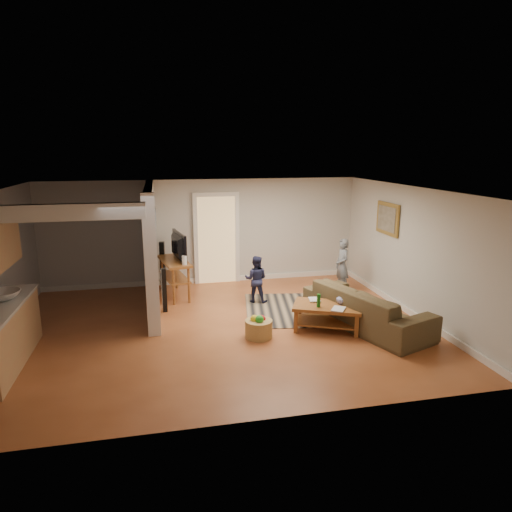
# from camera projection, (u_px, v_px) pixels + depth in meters

# --- Properties ---
(ground) EXTENTS (7.50, 7.50, 0.00)m
(ground) POSITION_uv_depth(u_px,v_px,m) (222.00, 328.00, 8.35)
(ground) COLOR brown
(ground) RESTS_ON ground
(room_shell) EXTENTS (7.54, 6.02, 2.52)m
(room_shell) POSITION_uv_depth(u_px,v_px,m) (159.00, 248.00, 8.21)
(room_shell) COLOR beige
(room_shell) RESTS_ON ground
(area_rug) EXTENTS (3.07, 2.45, 0.01)m
(area_rug) POSITION_uv_depth(u_px,v_px,m) (314.00, 309.00, 9.32)
(area_rug) COLOR black
(area_rug) RESTS_ON ground
(sofa) EXTENTS (1.78, 2.70, 0.73)m
(sofa) POSITION_uv_depth(u_px,v_px,m) (365.00, 326.00, 8.42)
(sofa) COLOR #433E21
(sofa) RESTS_ON ground
(coffee_table) EXTENTS (1.37, 1.13, 0.71)m
(coffee_table) POSITION_uv_depth(u_px,v_px,m) (328.00, 310.00, 8.20)
(coffee_table) COLOR brown
(coffee_table) RESTS_ON ground
(tv_console) EXTENTS (0.73, 1.38, 1.13)m
(tv_console) POSITION_uv_depth(u_px,v_px,m) (175.00, 263.00, 9.98)
(tv_console) COLOR brown
(tv_console) RESTS_ON ground
(speaker_left) EXTENTS (0.10, 0.10, 0.90)m
(speaker_left) POSITION_uv_depth(u_px,v_px,m) (164.00, 290.00, 9.07)
(speaker_left) COLOR black
(speaker_left) RESTS_ON ground
(speaker_right) EXTENTS (0.13, 0.13, 1.11)m
(speaker_right) POSITION_uv_depth(u_px,v_px,m) (163.00, 265.00, 10.59)
(speaker_right) COLOR black
(speaker_right) RESTS_ON ground
(toy_basket) EXTENTS (0.47, 0.47, 0.42)m
(toy_basket) POSITION_uv_depth(u_px,v_px,m) (259.00, 328.00, 7.89)
(toy_basket) COLOR #A98A49
(toy_basket) RESTS_ON ground
(child) EXTENTS (0.30, 0.46, 1.24)m
(child) POSITION_uv_depth(u_px,v_px,m) (341.00, 291.00, 10.46)
(child) COLOR slate
(child) RESTS_ON ground
(toddler) EXTENTS (0.59, 0.53, 1.01)m
(toddler) POSITION_uv_depth(u_px,v_px,m) (256.00, 302.00, 9.76)
(toddler) COLOR #1F2141
(toddler) RESTS_ON ground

